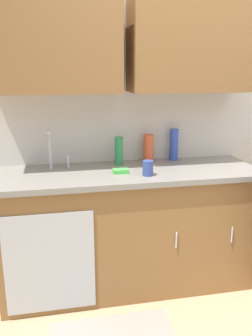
# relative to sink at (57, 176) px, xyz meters

# --- Properties ---
(ground_plane) EXTENTS (9.00, 9.00, 0.00)m
(ground_plane) POSITION_rel_sink_xyz_m (1.08, -0.71, -0.93)
(ground_plane) COLOR tan
(kitchen_wall_with_uppers) EXTENTS (4.80, 0.44, 2.70)m
(kitchen_wall_with_uppers) POSITION_rel_sink_xyz_m (0.94, 0.29, 0.55)
(kitchen_wall_with_uppers) COLOR beige
(kitchen_wall_with_uppers) RESTS_ON ground
(counter_cabinet) EXTENTS (1.90, 0.62, 0.90)m
(counter_cabinet) POSITION_rel_sink_xyz_m (0.52, -0.01, -0.48)
(counter_cabinet) COLOR brown
(counter_cabinet) RESTS_ON ground
(countertop) EXTENTS (1.96, 0.66, 0.04)m
(countertop) POSITION_rel_sink_xyz_m (0.53, -0.01, -0.01)
(countertop) COLOR gray
(countertop) RESTS_ON counter_cabinet
(sink) EXTENTS (0.50, 0.36, 0.35)m
(sink) POSITION_rel_sink_xyz_m (0.00, 0.00, 0.00)
(sink) COLOR #B7BABF
(sink) RESTS_ON counter_cabinet
(bottle_water_tall) EXTENTS (0.08, 0.08, 0.22)m
(bottle_water_tall) POSITION_rel_sink_xyz_m (0.74, 0.22, 0.12)
(bottle_water_tall) COLOR #E05933
(bottle_water_tall) RESTS_ON countertop
(bottle_water_short) EXTENTS (0.07, 0.07, 0.26)m
(bottle_water_short) POSITION_rel_sink_xyz_m (0.96, 0.23, 0.14)
(bottle_water_short) COLOR #334CB2
(bottle_water_short) RESTS_ON countertop
(bottle_cleaner_spray) EXTENTS (0.06, 0.06, 0.22)m
(bottle_cleaner_spray) POSITION_rel_sink_xyz_m (0.48, 0.17, 0.12)
(bottle_cleaner_spray) COLOR #2D8C4C
(bottle_cleaner_spray) RESTS_ON countertop
(cup_by_sink) EXTENTS (0.08, 0.08, 0.11)m
(cup_by_sink) POSITION_rel_sink_xyz_m (0.63, -0.17, 0.07)
(cup_by_sink) COLOR #33478C
(cup_by_sink) RESTS_ON countertop
(sponge) EXTENTS (0.11, 0.07, 0.03)m
(sponge) POSITION_rel_sink_xyz_m (0.46, -0.07, 0.03)
(sponge) COLOR #4CBF4C
(sponge) RESTS_ON countertop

